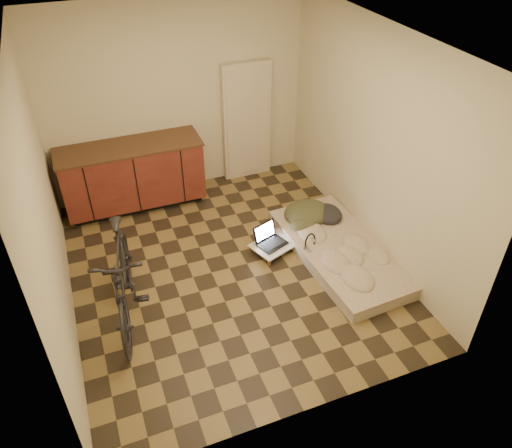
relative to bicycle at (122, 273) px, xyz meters
name	(u,v)px	position (x,y,z in m)	size (l,w,h in m)	color
room_shell	(225,172)	(1.20, 0.29, 0.75)	(3.50, 4.00, 2.60)	olive
cabinets	(133,176)	(0.45, 1.99, -0.09)	(1.84, 0.62, 0.91)	black
appliance_panel	(247,122)	(2.15, 2.23, 0.30)	(0.70, 0.10, 1.70)	beige
bicycle	(122,273)	(0.00, 0.00, 0.00)	(0.50, 1.71, 1.11)	black
futon	(340,251)	(2.50, 0.00, -0.47)	(1.05, 2.02, 0.17)	#BBAD95
clothing_pile	(313,208)	(2.45, 0.65, -0.26)	(0.64, 0.53, 0.26)	#3A3D23
headphones	(310,241)	(2.15, 0.12, -0.31)	(0.23, 0.21, 0.15)	black
lap_desk	(277,243)	(1.85, 0.41, -0.47)	(0.70, 0.57, 0.10)	brown
laptop	(270,239)	(1.77, 0.44, -0.40)	(0.41, 0.39, 0.23)	black
mouse	(290,237)	(2.04, 0.43, -0.44)	(0.06, 0.09, 0.03)	white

